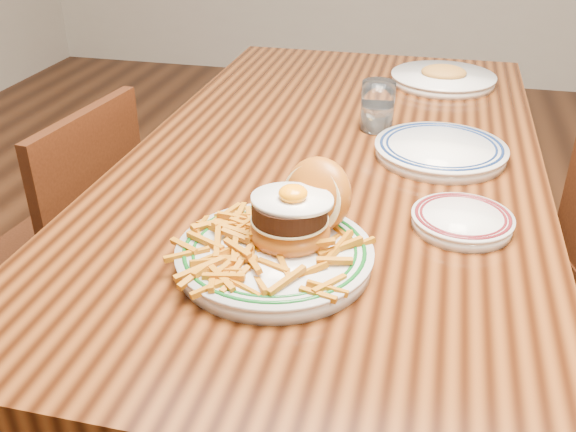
% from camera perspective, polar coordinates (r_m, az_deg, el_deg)
% --- Properties ---
extents(floor, '(6.00, 6.00, 0.00)m').
position_cam_1_polar(floor, '(1.80, 3.32, -16.74)').
color(floor, black).
rests_on(floor, ground).
extents(table, '(0.85, 1.60, 0.75)m').
position_cam_1_polar(table, '(1.41, 4.08, 2.38)').
color(table, black).
rests_on(table, floor).
extents(chair_left, '(0.42, 0.42, 0.82)m').
position_cam_1_polar(chair_left, '(1.68, -18.99, -3.17)').
color(chair_left, '#3F1D0D').
rests_on(chair_left, floor).
extents(main_plate, '(0.30, 0.32, 0.15)m').
position_cam_1_polar(main_plate, '(0.98, -0.53, -1.95)').
color(main_plate, silver).
rests_on(main_plate, table).
extents(side_plate, '(0.17, 0.17, 0.03)m').
position_cam_1_polar(side_plate, '(1.11, 15.23, -0.31)').
color(side_plate, silver).
rests_on(side_plate, table).
extents(rear_plate, '(0.27, 0.27, 0.03)m').
position_cam_1_polar(rear_plate, '(1.37, 13.41, 5.77)').
color(rear_plate, silver).
rests_on(rear_plate, table).
extents(water_glass, '(0.08, 0.08, 0.11)m').
position_cam_1_polar(water_glass, '(1.48, 7.94, 9.41)').
color(water_glass, white).
rests_on(water_glass, table).
extents(far_plate, '(0.28, 0.28, 0.05)m').
position_cam_1_polar(far_plate, '(1.85, 13.62, 11.85)').
color(far_plate, silver).
rests_on(far_plate, table).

